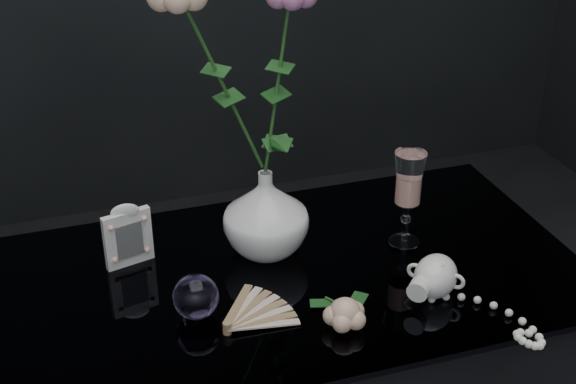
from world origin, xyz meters
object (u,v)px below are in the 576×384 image
object	(u,v)px
vase	(266,213)
paperweight	(196,297)
wine_glass	(407,200)
loose_rose	(345,313)
pearl_jar	(436,274)
picture_frame	(128,234)

from	to	relation	value
vase	paperweight	world-z (taller)	vase
wine_glass	vase	bearing A→B (deg)	167.90
loose_rose	vase	bearing A→B (deg)	83.69
vase	pearl_jar	size ratio (longest dim) A/B	0.63
pearl_jar	wine_glass	bearing A→B (deg)	127.29
picture_frame	pearl_jar	size ratio (longest dim) A/B	0.47
paperweight	pearl_jar	distance (m)	0.41
vase	loose_rose	bearing A→B (deg)	-77.51
picture_frame	loose_rose	distance (m)	0.43
vase	picture_frame	size ratio (longest dim) A/B	1.32
vase	paperweight	size ratio (longest dim) A/B	2.16
vase	wine_glass	distance (m)	0.26
paperweight	pearl_jar	size ratio (longest dim) A/B	0.29
wine_glass	paperweight	xyz separation A→B (m)	(-0.42, -0.10, -0.06)
vase	picture_frame	bearing A→B (deg)	171.35
loose_rose	pearl_jar	bearing A→B (deg)	-6.60
vase	paperweight	bearing A→B (deg)	-137.40
picture_frame	loose_rose	world-z (taller)	picture_frame
paperweight	vase	bearing A→B (deg)	42.60
picture_frame	vase	bearing A→B (deg)	-22.84
wine_glass	picture_frame	world-z (taller)	wine_glass
paperweight	pearl_jar	bearing A→B (deg)	-8.96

